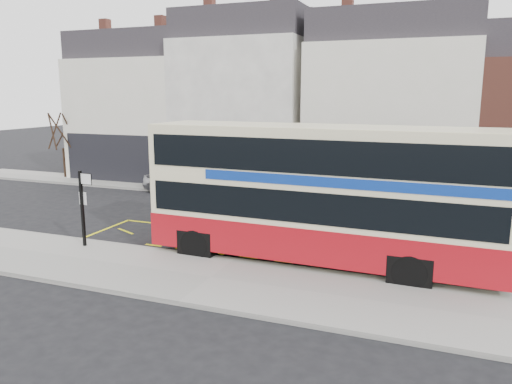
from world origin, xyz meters
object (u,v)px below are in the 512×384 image
at_px(car_silver, 176,182).
at_px(street_tree_left, 62,122).
at_px(car_grey, 271,193).
at_px(double_decker_bus, 322,193).
at_px(bus_stop_post, 83,201).
at_px(street_tree_right, 391,132).

relative_size(car_silver, street_tree_left, 0.73).
bearing_deg(car_silver, car_grey, -88.77).
height_order(double_decker_bus, street_tree_left, street_tree_left).
xyz_separation_m(double_decker_bus, car_grey, (-4.63, 7.90, -1.83)).
bearing_deg(bus_stop_post, street_tree_left, 138.18).
bearing_deg(bus_stop_post, double_decker_bus, 15.00).
distance_m(bus_stop_post, car_grey, 10.45).
relative_size(car_silver, street_tree_right, 0.77).
bearing_deg(street_tree_right, car_grey, -145.10).
relative_size(bus_stop_post, car_silver, 0.68).
relative_size(double_decker_bus, street_tree_right, 2.19).
xyz_separation_m(double_decker_bus, street_tree_right, (0.91, 11.77, 1.22)).
bearing_deg(car_silver, bus_stop_post, -157.70).
distance_m(car_grey, street_tree_right, 7.41).
distance_m(double_decker_bus, car_silver, 14.18).
height_order(bus_stop_post, street_tree_left, street_tree_left).
height_order(double_decker_bus, car_silver, double_decker_bus).
xyz_separation_m(double_decker_bus, car_silver, (-10.87, 8.93, -1.79)).
relative_size(car_grey, street_tree_left, 0.71).
relative_size(street_tree_left, street_tree_right, 1.05).
xyz_separation_m(car_silver, street_tree_right, (11.78, 2.85, 3.01)).
relative_size(double_decker_bus, bus_stop_post, 4.18).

